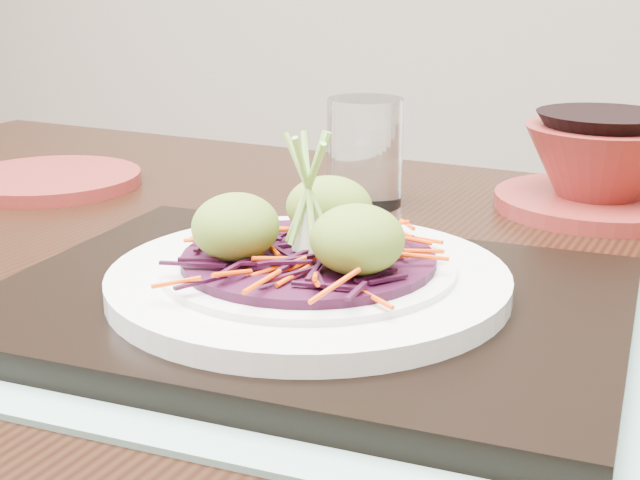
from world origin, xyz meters
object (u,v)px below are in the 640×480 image
(terracotta_side_plate, at_px, (50,180))
(white_plate, at_px, (309,278))
(dining_table, at_px, (277,455))
(terracotta_bowl_set, at_px, (599,173))
(water_glass, at_px, (365,152))
(serving_tray, at_px, (309,303))

(terracotta_side_plate, bearing_deg, white_plate, -33.72)
(terracotta_side_plate, bearing_deg, dining_table, -33.66)
(dining_table, distance_m, terracotta_side_plate, 0.40)
(terracotta_bowl_set, bearing_deg, terracotta_side_plate, -170.16)
(white_plate, height_order, terracotta_side_plate, white_plate)
(water_glass, bearing_deg, dining_table, -86.12)
(dining_table, distance_m, white_plate, 0.14)
(terracotta_side_plate, bearing_deg, terracotta_bowl_set, 9.84)
(dining_table, relative_size, water_glass, 15.02)
(water_glass, relative_size, terracotta_bowl_set, 0.49)
(dining_table, xyz_separation_m, terracotta_bowl_set, (0.18, 0.30, 0.14))
(terracotta_side_plate, distance_m, terracotta_bowl_set, 0.51)
(white_plate, xyz_separation_m, water_glass, (-0.05, 0.27, 0.02))
(terracotta_side_plate, bearing_deg, serving_tray, -33.72)
(terracotta_side_plate, height_order, terracotta_bowl_set, terracotta_bowl_set)
(water_glass, distance_m, terracotta_bowl_set, 0.20)
(serving_tray, distance_m, white_plate, 0.02)
(white_plate, bearing_deg, serving_tray, 14.04)
(dining_table, relative_size, white_plate, 5.99)
(terracotta_side_plate, distance_m, water_glass, 0.31)
(terracotta_side_plate, xyz_separation_m, terracotta_bowl_set, (0.50, 0.09, 0.03))
(dining_table, height_order, water_glass, water_glass)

